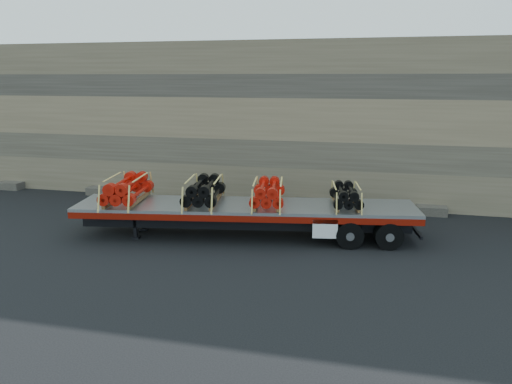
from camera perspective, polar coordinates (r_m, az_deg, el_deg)
ground at (r=17.59m, az=-2.56°, el=-5.13°), size 120.00×120.00×0.00m
rock_wall at (r=23.10m, az=1.94°, el=8.10°), size 44.00×3.00×7.00m
trailer at (r=17.44m, az=-1.24°, el=-3.26°), size 11.92×4.17×1.17m
bundle_front at (r=18.07m, az=-14.52°, el=0.23°), size 1.61×2.62×0.87m
bundle_midfront at (r=17.39m, az=-5.96°, el=0.03°), size 1.56×2.52×0.84m
bundle_midrear at (r=17.14m, az=1.37°, el=-0.18°), size 1.45×2.36×0.78m
bundle_rear at (r=17.23m, az=10.23°, el=-0.48°), size 1.28×2.08×0.69m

